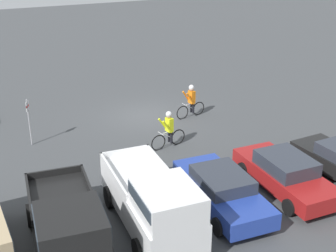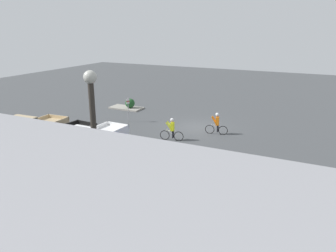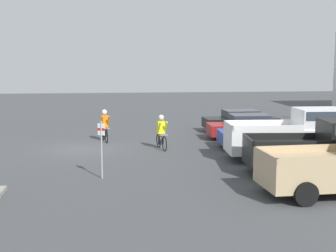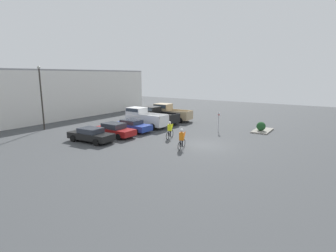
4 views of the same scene
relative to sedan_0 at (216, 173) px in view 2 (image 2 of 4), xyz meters
name	(u,v)px [view 2 (image 2 of 4)]	position (x,y,z in m)	size (l,w,h in m)	color
ground_plane	(197,127)	(4.81, -9.53, -0.69)	(80.00, 80.00, 0.00)	#424447
sedan_0	(216,173)	(0.00, 0.00, 0.00)	(2.20, 4.73, 1.35)	black
sedan_1	(172,162)	(2.80, -0.24, 0.01)	(2.01, 4.71, 1.41)	maroon
sedan_2	(131,154)	(5.60, -0.21, 0.01)	(2.15, 4.78, 1.36)	#233D9E
pickup_truck_0	(90,143)	(8.41, 0.26, 0.50)	(2.25, 5.37, 2.33)	white
pickup_truck_1	(57,138)	(11.24, 0.29, 0.42)	(2.54, 5.15, 2.17)	black
pickup_truck_2	(29,131)	(13.97, 0.15, 0.49)	(2.50, 5.32, 2.32)	tan
cyclist_0	(172,129)	(5.29, -5.52, 0.21)	(1.83, 0.53, 1.78)	black
cyclist_1	(217,123)	(2.68, -8.44, 0.24)	(1.80, 0.53, 1.80)	black
fire_lane_sign	(128,107)	(11.01, -8.34, 0.66)	(0.16, 0.28, 2.23)	#9E9EA3
lamppost	(97,176)	(0.81, 9.04, 3.55)	(0.36, 0.36, 7.28)	#2D2823
curb_island	(126,108)	(13.94, -12.48, -0.61)	(3.47, 1.74, 0.15)	gray
shrub	(130,103)	(13.42, -12.41, -0.04)	(0.99, 0.99, 0.99)	#1E4C23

